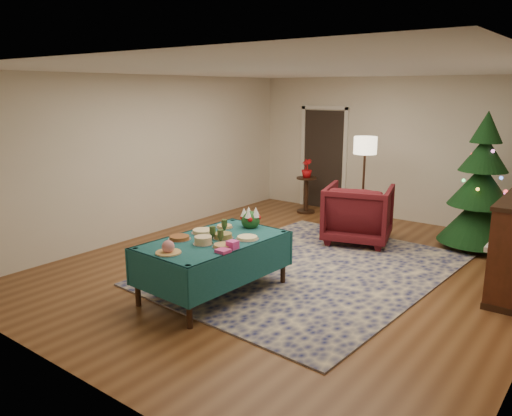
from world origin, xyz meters
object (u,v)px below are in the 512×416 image
Objects in this scene: gift_box at (233,245)px; armchair at (358,211)px; side_table at (306,195)px; potted_plant at (307,172)px; floor_lamp at (365,151)px; christmas_tree at (481,188)px; buffet_table at (214,250)px.

armchair is (0.02, 3.18, -0.22)m from gift_box.
side_table is (-1.73, 4.42, -0.39)m from gift_box.
armchair is at bearing 89.65° from gift_box.
potted_plant is at bearing 111.39° from gift_box.
gift_box is 0.30× the size of potted_plant.
armchair is at bearing -35.25° from potted_plant.
potted_plant reaches higher than side_table.
potted_plant is at bearing -51.65° from armchair.
armchair reaches higher than gift_box.
potted_plant is (0.00, -0.00, 0.48)m from side_table.
gift_box is 3.19m from armchair.
gift_box is 0.15× the size of side_table.
floor_lamp is 1.99m from christmas_tree.
buffet_table is at bearing 65.48° from armchair.
buffet_table is 0.86× the size of christmas_tree.
armchair is 2.15m from side_table.
buffet_table is 4.48m from side_table.
floor_lamp reaches higher than armchair.
armchair reaches higher than potted_plant.
potted_plant is at bearing -90.00° from side_table.
side_table is 0.48m from potted_plant.
buffet_table is at bearing -72.90° from side_table.
floor_lamp is (-0.29, 0.78, 0.88)m from armchair.
buffet_table is at bearing -92.11° from floor_lamp.
gift_box is 4.75m from potted_plant.
armchair is 1.21m from floor_lamp.
side_table is at bearing 90.00° from potted_plant.
gift_box reaches higher than side_table.
armchair is (0.43, 3.04, -0.03)m from buffet_table.
christmas_tree reaches higher than side_table.
potted_plant is at bearing 162.41° from floor_lamp.
buffet_table is 4.42m from christmas_tree.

